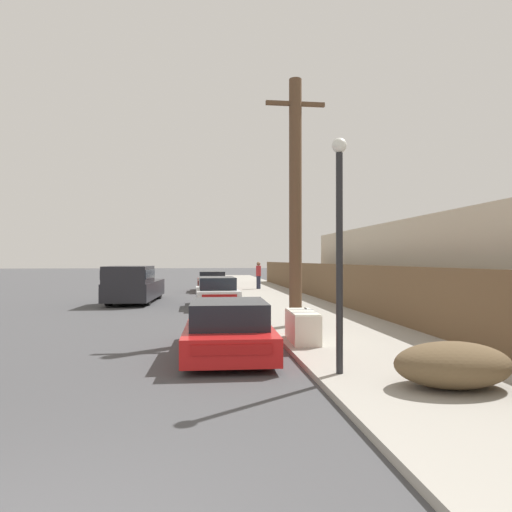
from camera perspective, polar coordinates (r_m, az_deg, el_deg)
sidewalk_curb at (r=26.91m, az=1.82°, el=-4.80°), size 4.20×63.00×0.12m
discarded_fridge at (r=11.22m, az=5.81°, el=-8.72°), size 0.69×1.64×0.75m
parked_sports_car_red at (r=10.26m, az=-3.51°, el=-9.13°), size 1.97×4.37×1.20m
car_parked_mid at (r=20.39m, az=-4.94°, el=-4.60°), size 1.88×4.36×1.33m
car_parked_far at (r=30.42m, az=-5.56°, el=-3.23°), size 1.93×4.68×1.33m
pickup_truck at (r=22.80m, az=-15.07°, el=-3.46°), size 2.33×5.95×1.80m
utility_pole at (r=13.86m, az=4.95°, el=7.02°), size 1.80×0.38×7.42m
street_lamp at (r=8.08m, az=10.38°, el=2.66°), size 0.26×0.26×4.10m
brush_pile at (r=7.87m, az=23.37°, el=-12.36°), size 1.84×1.25×0.70m
wooden_fence at (r=22.52m, az=8.61°, el=-3.22°), size 0.08×39.14×1.78m
building_right_house at (r=19.37m, az=24.27°, el=-1.42°), size 6.00×19.23×3.51m
pedestrian at (r=30.88m, az=0.32°, el=-2.37°), size 0.34×0.34×1.83m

